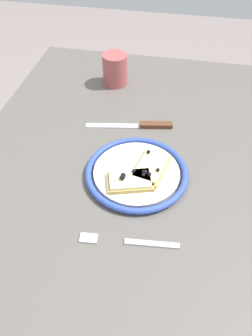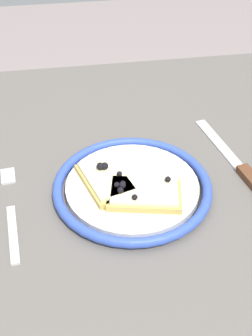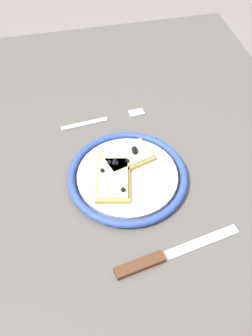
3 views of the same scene
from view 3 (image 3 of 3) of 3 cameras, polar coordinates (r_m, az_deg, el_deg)
The scene contains 7 objects.
ground_plane at distance 1.45m, azimuth 1.61°, elevation -20.26°, with size 6.00×6.00×0.00m, color gray.
dining_table at distance 0.85m, azimuth 2.59°, elevation -4.92°, with size 1.19×0.79×0.76m.
plate at distance 0.76m, azimuth 0.22°, elevation -1.24°, with size 0.24×0.24×0.02m.
pizza_slice_near at distance 0.74m, azimuth -2.00°, elevation -1.71°, with size 0.12×0.09×0.03m.
pizza_slice_far at distance 0.78m, azimuth 0.23°, elevation 1.70°, with size 0.09×0.12×0.03m.
knife at distance 0.67m, azimuth 4.76°, elevation -13.55°, with size 0.06×0.24×0.01m.
fork at distance 0.89m, azimuth -3.31°, elevation 7.35°, with size 0.04×0.20×0.00m.
Camera 3 is at (0.47, -0.14, 1.37)m, focal length 40.12 mm.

